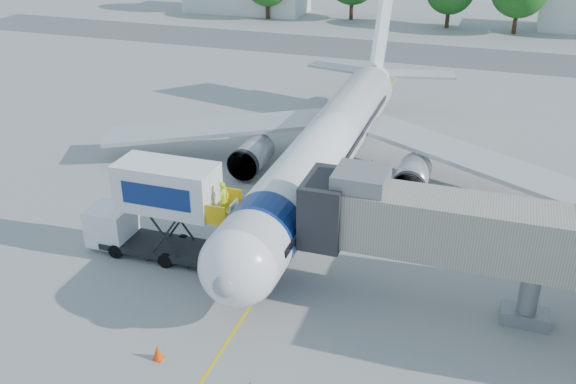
% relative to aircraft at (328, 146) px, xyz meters
% --- Properties ---
extents(ground, '(160.00, 160.00, 0.00)m').
position_rel_aircraft_xyz_m(ground, '(0.00, -4.12, -2.95)').
color(ground, gray).
rests_on(ground, ground).
extents(guidance_line, '(0.15, 70.00, 0.01)m').
position_rel_aircraft_xyz_m(guidance_line, '(0.00, -4.12, -2.94)').
color(guidance_line, yellow).
rests_on(guidance_line, ground).
extents(taxiway_strip, '(120.00, 10.00, 0.01)m').
position_rel_aircraft_xyz_m(taxiway_strip, '(0.00, 37.88, -2.94)').
color(taxiway_strip, '#59595B').
rests_on(taxiway_strip, ground).
extents(aircraft, '(34.17, 37.73, 11.35)m').
position_rel_aircraft_xyz_m(aircraft, '(0.00, 0.00, 0.00)').
color(aircraft, white).
rests_on(aircraft, ground).
extents(jet_bridge, '(13.90, 3.20, 6.60)m').
position_rel_aircraft_xyz_m(jet_bridge, '(7.99, -11.12, 1.39)').
color(jet_bridge, '#A49D8C').
rests_on(jet_bridge, ground).
extents(catering_hiloader, '(8.50, 2.44, 5.50)m').
position_rel_aircraft_xyz_m(catering_hiloader, '(-6.26, -11.12, -0.19)').
color(catering_hiloader, black).
rests_on(catering_hiloader, ground).
extents(safety_cone_a, '(0.46, 0.46, 0.73)m').
position_rel_aircraft_xyz_m(safety_cone_a, '(-2.36, -18.71, -2.60)').
color(safety_cone_a, '#F4430C').
rests_on(safety_cone_a, ground).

